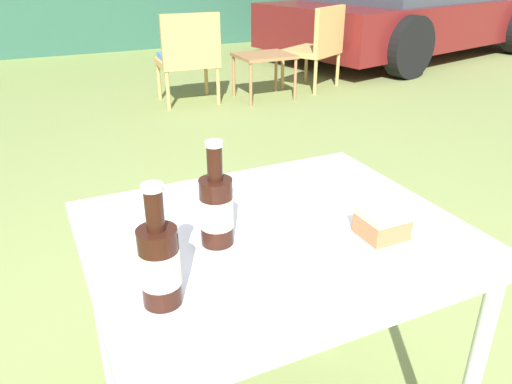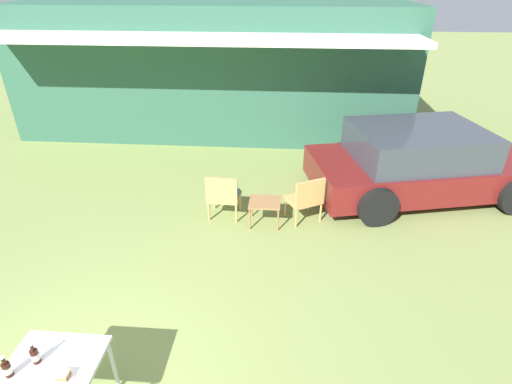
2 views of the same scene
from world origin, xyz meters
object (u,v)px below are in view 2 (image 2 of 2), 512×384
Objects in this scene: garden_side_table at (265,204)px; cola_bottle_near at (35,355)px; parked_car at (420,162)px; patio_table at (54,369)px; cake_on_plate at (62,376)px; wicker_chair_cushioned at (223,194)px; wicker_chair_plain at (306,197)px; cola_bottle_far at (7,369)px.

cola_bottle_near is at bearing -117.65° from garden_side_table.
patio_table is (-4.62, -4.90, -0.00)m from parked_car.
cola_bottle_near is at bearing 155.36° from cake_on_plate.
cake_on_plate is at bearing -39.11° from patio_table.
cake_on_plate is at bearing -112.71° from garden_side_table.
parked_car is at bearing -158.15° from wicker_chair_cushioned.
wicker_chair_cushioned reaches higher than cake_on_plate.
garden_side_table is (-0.70, -0.13, -0.09)m from wicker_chair_plain.
wicker_chair_cushioned is 4.08m from cola_bottle_far.
cola_bottle_far is at bearing -147.08° from parked_car.
parked_car reaches higher than garden_side_table.
cake_on_plate is 0.35m from cola_bottle_near.
wicker_chair_cushioned is at bearing 77.90° from cake_on_plate.
cola_bottle_near and cola_bottle_far have the same top height.
garden_side_table is at bearing 172.24° from wicker_chair_cushioned.
wicker_chair_plain is 3.77× the size of cake_on_plate.
cola_bottle_near is (-4.76, -4.90, 0.16)m from parked_car.
garden_side_table is (0.72, -0.14, -0.08)m from wicker_chair_cushioned.
wicker_chair_cushioned is 3.63× the size of cola_bottle_far.
patio_table is 3.60× the size of cola_bottle_near.
cola_bottle_far is at bearing 74.84° from wicker_chair_cushioned.
patio_table is (-1.00, -3.70, 0.19)m from wicker_chair_cushioned.
cake_on_plate is 0.48m from cola_bottle_far.
cola_bottle_near reaches higher than wicker_chair_plain.
cola_bottle_far is (-0.48, -0.01, 0.06)m from cake_on_plate.
cola_bottle_near is (-0.31, 0.14, 0.06)m from cake_on_plate.
garden_side_table is 0.63× the size of patio_table.
cola_bottle_far is (-2.72, -3.84, 0.35)m from wicker_chair_plain.
parked_car is 5.43× the size of patio_table.
cola_bottle_near is at bearing -146.99° from parked_car.
wicker_chair_cushioned is 1.60× the size of garden_side_table.
cola_bottle_far reaches higher than garden_side_table.
wicker_chair_cushioned is at bearing 72.90° from cola_bottle_near.
cola_bottle_far is (-0.30, -0.15, 0.16)m from patio_table.
parked_car reaches higher than cola_bottle_far.
cola_bottle_near is (-1.86, -3.55, 0.43)m from garden_side_table.
wicker_chair_cushioned is at bearing -174.47° from parked_car.
wicker_chair_plain is 3.63× the size of cola_bottle_near.
cake_on_plate is at bearing 81.42° from wicker_chair_cushioned.
patio_table is 3.74× the size of cake_on_plate.
cola_bottle_near is at bearing 42.97° from cola_bottle_far.
patio_table is 0.25m from cake_on_plate.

